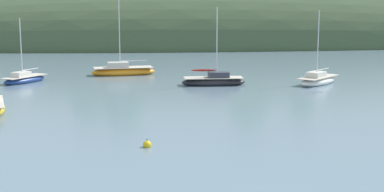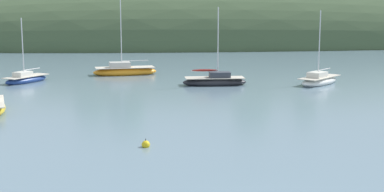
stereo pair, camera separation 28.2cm
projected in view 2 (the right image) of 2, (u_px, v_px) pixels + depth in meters
name	position (u px, v px, depth m)	size (l,w,h in m)	color
far_shoreline_hill	(268.00, 43.00, 104.78)	(150.00, 36.00, 29.22)	#425638
sailboat_black_sloop	(319.00, 80.00, 50.59)	(5.63, 5.31, 7.07)	white
sailboat_red_portside	(26.00, 79.00, 51.81)	(4.39, 5.10, 6.32)	navy
sailboat_white_near	(215.00, 81.00, 50.03)	(6.03, 2.38, 7.37)	#232328
sailboat_orange_cutter	(125.00, 71.00, 57.52)	(6.94, 2.91, 8.35)	orange
mooring_buoy_channel	(146.00, 145.00, 28.09)	(0.44, 0.44, 0.54)	yellow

